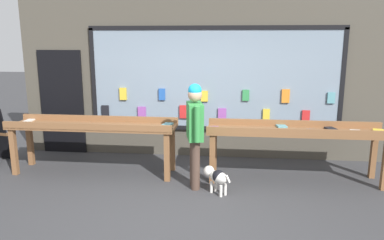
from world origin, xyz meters
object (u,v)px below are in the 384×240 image
(display_table_left, at_px, (93,129))
(display_table_right, at_px, (296,135))
(small_dog, at_px, (217,176))
(person_browsing, at_px, (195,128))

(display_table_left, distance_m, display_table_right, 3.44)
(display_table_left, bearing_deg, small_dog, -17.32)
(display_table_right, relative_size, person_browsing, 1.74)
(small_dog, bearing_deg, display_table_right, -108.51)
(display_table_left, distance_m, small_dog, 2.34)
(display_table_right, bearing_deg, person_browsing, -163.10)
(display_table_left, bearing_deg, display_table_right, 0.00)
(display_table_right, distance_m, person_browsing, 1.69)
(person_browsing, distance_m, small_dog, 0.81)
(display_table_left, xyz_separation_m, small_dog, (2.18, -0.68, -0.51))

